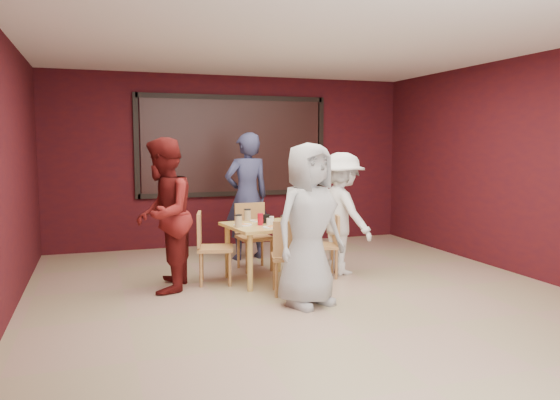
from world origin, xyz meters
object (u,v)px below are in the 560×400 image
object	(u,v)px
dining_table	(265,231)
chair_back	(253,232)
diner_front	(309,225)
diner_back	(247,196)
chair_left	(209,243)
chair_right	(328,241)
chair_front	(291,253)
diner_left	(163,215)
diner_right	(341,213)

from	to	relation	value
dining_table	chair_back	size ratio (longest dim) A/B	1.14
dining_table	diner_front	size ratio (longest dim) A/B	0.59
chair_back	diner_back	size ratio (longest dim) A/B	0.48
chair_left	chair_right	size ratio (longest dim) A/B	1.09
chair_front	dining_table	bearing A→B (deg)	96.62
chair_front	chair_back	bearing A→B (deg)	91.85
chair_left	diner_left	xyz separation A→B (m)	(-0.55, -0.15, 0.39)
chair_left	diner_front	world-z (taller)	diner_front
chair_front	diner_back	xyz separation A→B (m)	(0.05, 2.03, 0.44)
chair_front	chair_left	bearing A→B (deg)	133.84
chair_back	diner_right	distance (m)	1.23
chair_left	chair_right	xyz separation A→B (m)	(1.50, -0.13, -0.04)
chair_back	dining_table	bearing A→B (deg)	-93.04
chair_right	diner_left	xyz separation A→B (m)	(-2.05, -0.02, 0.43)
diner_right	diner_back	bearing A→B (deg)	20.58
dining_table	chair_right	bearing A→B (deg)	-2.86
diner_back	diner_right	world-z (taller)	diner_back
chair_back	diner_back	xyz separation A→B (m)	(0.09, 0.63, 0.42)
diner_front	diner_back	bearing A→B (deg)	70.53
chair_right	diner_right	distance (m)	0.42
chair_back	diner_left	size ratio (longest dim) A/B	0.50
diner_left	diner_front	bearing A→B (deg)	69.30
chair_back	chair_left	size ratio (longest dim) A/B	1.02
chair_left	diner_back	size ratio (longest dim) A/B	0.47
chair_front	chair_back	world-z (taller)	chair_back
dining_table	chair_right	xyz separation A→B (m)	(0.82, -0.04, -0.17)
chair_right	diner_front	xyz separation A→B (m)	(-0.68, -1.07, 0.40)
dining_table	diner_back	bearing A→B (deg)	84.42
chair_right	diner_left	size ratio (longest dim) A/B	0.45
chair_back	diner_front	xyz separation A→B (m)	(0.10, -1.80, 0.35)
dining_table	chair_back	bearing A→B (deg)	86.96
dining_table	diner_right	world-z (taller)	diner_right
chair_front	diner_left	xyz separation A→B (m)	(-1.32, 0.64, 0.40)
chair_front	chair_right	size ratio (longest dim) A/B	1.07
dining_table	chair_left	distance (m)	0.70
chair_front	diner_front	xyz separation A→B (m)	(0.05, -0.40, 0.37)
chair_front	chair_right	world-z (taller)	chair_front
diner_front	diner_right	world-z (taller)	diner_front
diner_front	diner_back	distance (m)	2.43
diner_right	diner_left	bearing A→B (deg)	77.42
diner_back	chair_right	bearing A→B (deg)	109.13
chair_back	diner_right	bearing A→B (deg)	-31.76
chair_front	chair_right	bearing A→B (deg)	42.00
diner_back	diner_right	distance (m)	1.57
diner_right	chair_right	bearing A→B (deg)	97.64
diner_back	diner_left	bearing A→B (deg)	37.71
diner_back	dining_table	bearing A→B (deg)	76.71
chair_left	diner_left	bearing A→B (deg)	-164.58
chair_front	diner_right	xyz separation A→B (m)	(0.97, 0.76, 0.31)
chair_left	chair_right	world-z (taller)	chair_left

